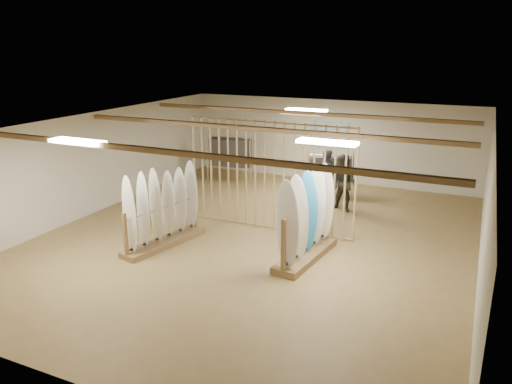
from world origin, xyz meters
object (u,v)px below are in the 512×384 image
at_px(rack_right, 306,228).
at_px(clothing_rack_a, 231,153).
at_px(rack_left, 163,220).
at_px(shopper_b, 344,180).
at_px(shopper_a, 327,173).
at_px(clothing_rack_b, 331,170).

height_order(rack_right, clothing_rack_a, rack_right).
distance_m(rack_left, shopper_b, 5.31).
relative_size(rack_left, rack_right, 1.04).
bearing_deg(shopper_a, rack_right, 143.81).
height_order(rack_right, shopper_b, rack_right).
distance_m(rack_left, rack_right, 3.37).
height_order(rack_left, shopper_a, shopper_a).
relative_size(rack_right, shopper_a, 1.19).
distance_m(rack_right, clothing_rack_a, 6.61).
distance_m(clothing_rack_b, shopper_b, 1.17).
xyz_separation_m(rack_left, rack_right, (3.31, 0.66, 0.08)).
xyz_separation_m(rack_right, clothing_rack_a, (-4.42, 4.91, 0.35)).
distance_m(clothing_rack_a, shopper_a, 3.78).
xyz_separation_m(clothing_rack_b, shopper_b, (0.67, -0.96, 0.00)).
height_order(clothing_rack_a, clothing_rack_b, clothing_rack_a).
height_order(rack_left, clothing_rack_a, rack_left).
bearing_deg(shopper_a, clothing_rack_b, -40.91).
xyz_separation_m(clothing_rack_b, shopper_a, (0.06, -0.53, 0.02)).
distance_m(rack_right, clothing_rack_b, 4.63).
bearing_deg(clothing_rack_b, clothing_rack_a, 158.96).
height_order(rack_left, shopper_b, shopper_b).
relative_size(clothing_rack_a, shopper_a, 0.86).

